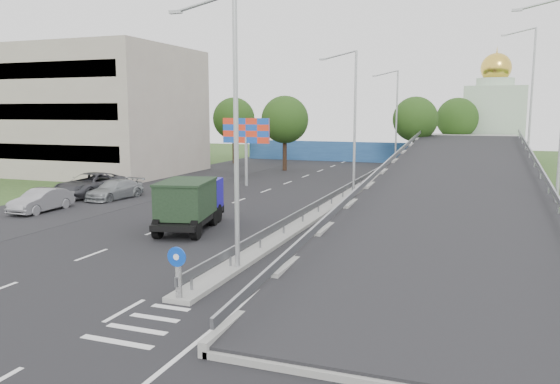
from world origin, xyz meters
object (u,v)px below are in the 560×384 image
at_px(lamp_post_far, 395,113).
at_px(parked_car_b, 41,200).
at_px(lamp_post_mid, 352,115).
at_px(sign_bollard, 178,272).
at_px(dump_truck, 191,201).
at_px(billboard, 246,135).
at_px(parked_car_c, 90,185).
at_px(lamp_post_near, 231,118).
at_px(parked_car_d, 115,190).
at_px(church, 493,117).

height_order(lamp_post_far, parked_car_b, lamp_post_far).
bearing_deg(lamp_post_far, lamp_post_mid, -90.00).
relative_size(sign_bollard, lamp_post_far, 0.17).
height_order(sign_bollard, dump_truck, dump_truck).
height_order(billboard, parked_car_c, billboard).
distance_m(lamp_post_far, parked_car_b, 36.89).
relative_size(lamp_post_near, parked_car_d, 2.19).
relative_size(lamp_post_far, parked_car_b, 2.36).
bearing_deg(lamp_post_near, church, 79.62).
relative_size(lamp_post_mid, parked_car_c, 1.70).
relative_size(lamp_post_mid, dump_truck, 1.60).
distance_m(billboard, parked_car_d, 11.50).
bearing_deg(church, parked_car_d, -121.15).
bearing_deg(parked_car_d, parked_car_b, -95.66).
bearing_deg(lamp_post_far, dump_truck, -98.78).
xyz_separation_m(billboard, parked_car_b, (-7.08, -14.76, -3.48)).
bearing_deg(sign_bollard, dump_truck, 117.41).
height_order(sign_bollard, lamp_post_near, lamp_post_near).
xyz_separation_m(lamp_post_mid, dump_truck, (-5.24, -13.93, -4.35)).
height_order(billboard, dump_truck, billboard).
relative_size(sign_bollard, church, 0.12).
height_order(lamp_post_near, billboard, lamp_post_near).
bearing_deg(lamp_post_far, lamp_post_near, -90.00).
xyz_separation_m(parked_car_b, parked_car_c, (-1.37, 6.13, 0.12)).
relative_size(lamp_post_far, church, 0.73).
xyz_separation_m(sign_bollard, lamp_post_near, (0.11, 3.83, 4.77)).
xyz_separation_m(lamp_post_near, lamp_post_mid, (0.00, 20.00, 0.00)).
relative_size(billboard, parked_car_b, 1.29).
distance_m(billboard, parked_car_b, 16.73).
height_order(sign_bollard, parked_car_d, sign_bollard).
distance_m(lamp_post_mid, lamp_post_far, 20.00).
height_order(church, parked_car_c, church).
xyz_separation_m(lamp_post_mid, church, (9.89, 34.00, -0.50)).
height_order(parked_car_c, parked_car_d, parked_car_c).
height_order(parked_car_b, parked_car_d, parked_car_b).
distance_m(dump_truck, parked_car_b, 11.03).
distance_m(sign_bollard, lamp_post_mid, 24.30).
xyz_separation_m(sign_bollard, billboard, (-9.00, 25.83, 3.15)).
distance_m(parked_car_b, parked_car_c, 6.28).
distance_m(lamp_post_mid, parked_car_c, 19.42).
bearing_deg(parked_car_c, parked_car_b, -77.83).
bearing_deg(parked_car_d, dump_truck, -28.28).
relative_size(parked_car_b, parked_car_c, 0.72).
xyz_separation_m(sign_bollard, dump_truck, (-5.13, 9.90, 0.42)).
height_order(lamp_post_near, lamp_post_far, same).
xyz_separation_m(lamp_post_mid, billboard, (-9.11, 2.00, -1.62)).
bearing_deg(parked_car_b, lamp_post_mid, 36.46).
distance_m(sign_bollard, parked_car_b, 19.52).
relative_size(sign_bollard, parked_car_c, 0.28).
bearing_deg(sign_bollard, parked_car_c, 135.42).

